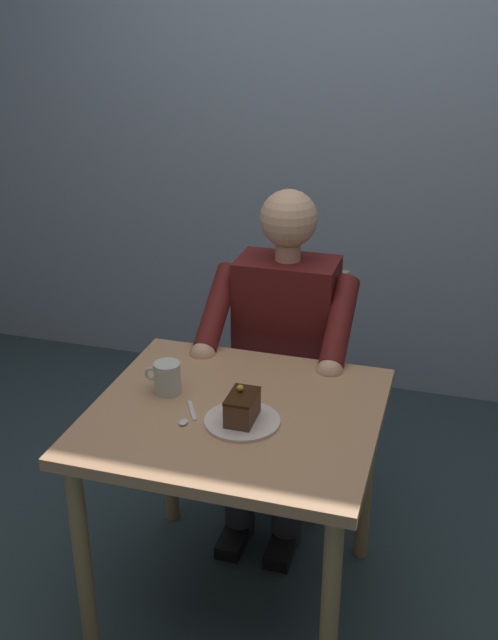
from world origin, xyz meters
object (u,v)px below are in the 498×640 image
(seated_person, at_px, (281,356))
(coffee_cup, at_px, (167,377))
(dining_table, at_px, (236,438))
(dessert_spoon, at_px, (187,417))
(cake_slice, at_px, (242,407))
(chair, at_px, (291,373))

(seated_person, bearing_deg, coffee_cup, 65.18)
(seated_person, height_order, coffee_cup, seated_person)
(dining_table, bearing_deg, dessert_spoon, 34.80)
(dining_table, relative_size, dessert_spoon, 6.09)
(seated_person, bearing_deg, dining_table, 90.00)
(cake_slice, height_order, dessert_spoon, cake_slice)
(dining_table, xyz_separation_m, chair, (0.00, -0.72, -0.14))
(chair, xyz_separation_m, seated_person, (0.00, 0.17, 0.16))
(cake_slice, distance_m, coffee_cup, 0.29)
(dining_table, bearing_deg, chair, -90.00)
(dessert_spoon, bearing_deg, cake_slice, -172.26)
(seated_person, bearing_deg, dessert_spoon, 79.21)
(cake_slice, relative_size, coffee_cup, 1.06)
(cake_slice, bearing_deg, seated_person, -86.24)
(dining_table, xyz_separation_m, seated_person, (0.00, -0.55, 0.02))
(chair, relative_size, dessert_spoon, 6.40)
(dining_table, distance_m, chair, 0.73)
(chair, distance_m, coffee_cup, 0.77)
(cake_slice, relative_size, dessert_spoon, 0.89)
(chair, bearing_deg, dessert_spoon, 81.48)
(chair, distance_m, cake_slice, 0.83)
(seated_person, distance_m, dessert_spoon, 0.65)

